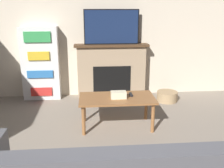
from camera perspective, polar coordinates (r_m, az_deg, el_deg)
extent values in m
cube|color=beige|center=(5.13, -2.70, 12.35)|extent=(6.96, 0.06, 2.70)
cube|color=tan|center=(5.14, -0.12, 2.74)|extent=(1.31, 0.22, 1.00)
cube|color=black|center=(5.07, -0.01, 0.84)|extent=(0.72, 0.01, 0.55)
cube|color=#4C331E|center=(5.02, -0.11, 8.43)|extent=(1.41, 0.28, 0.04)
cube|color=black|center=(4.98, -0.11, 12.32)|extent=(1.03, 0.03, 0.64)
cube|color=#19284C|center=(4.97, -0.09, 12.31)|extent=(0.99, 0.01, 0.61)
cube|color=brown|center=(3.81, 1.09, -3.13)|extent=(1.09, 0.58, 0.03)
cylinder|color=brown|center=(3.67, -6.22, -7.93)|extent=(0.05, 0.05, 0.43)
cylinder|color=brown|center=(3.77, 8.89, -7.36)|extent=(0.05, 0.05, 0.43)
cylinder|color=brown|center=(4.09, -6.09, -5.27)|extent=(0.05, 0.05, 0.43)
cylinder|color=brown|center=(4.17, 7.44, -4.84)|extent=(0.05, 0.05, 0.43)
cube|color=beige|center=(3.76, 1.42, -2.36)|extent=(0.22, 0.12, 0.10)
cube|color=black|center=(3.90, 4.12, -2.30)|extent=(0.04, 0.15, 0.02)
cube|color=white|center=(5.15, -15.25, 4.32)|extent=(0.69, 0.26, 1.37)
cube|color=red|center=(5.14, -15.09, -1.63)|extent=(0.39, 0.03, 0.16)
cube|color=#2D70B7|center=(5.05, -15.38, 2.07)|extent=(0.47, 0.03, 0.14)
cube|color=gold|center=(4.97, -15.68, 5.90)|extent=(0.39, 0.03, 0.16)
cube|color=green|center=(4.93, -16.00, 9.82)|extent=(0.47, 0.03, 0.19)
cylinder|color=tan|center=(5.06, 11.91, -2.64)|extent=(0.38, 0.38, 0.18)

